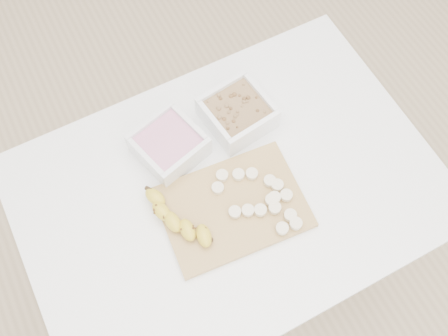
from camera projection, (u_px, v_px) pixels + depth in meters
name	position (u px, v px, depth m)	size (l,w,h in m)	color
ground	(228.00, 264.00, 1.89)	(3.50, 3.50, 0.00)	#C6AD89
table	(229.00, 203.00, 1.29)	(1.00, 0.70, 0.75)	white
bowl_yogurt	(169.00, 145.00, 1.21)	(0.18, 0.18, 0.07)	white
bowl_granola	(237.00, 113.00, 1.25)	(0.17, 0.17, 0.07)	white
cutting_board	(233.00, 207.00, 1.18)	(0.33, 0.24, 0.01)	#AA8B4D
banana	(179.00, 219.00, 1.14)	(0.05, 0.19, 0.03)	gold
banana_slices	(262.00, 198.00, 1.17)	(0.16, 0.22, 0.02)	beige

